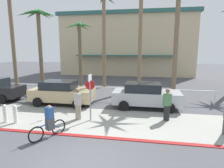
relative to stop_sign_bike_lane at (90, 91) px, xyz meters
name	(u,v)px	position (x,y,z in m)	size (l,w,h in m)	color
ground_plane	(121,96)	(0.93, 5.83, -1.68)	(80.00, 80.00, 0.00)	#4C4C51
sidewalk_strip	(107,121)	(0.93, 0.03, -1.67)	(44.00, 4.00, 0.02)	#9E9E93
curb_paint	(99,137)	(0.93, -1.97, -1.66)	(44.00, 0.24, 0.03)	maroon
building_backdrop	(127,45)	(-0.12, 21.92, 2.95)	(20.17, 9.61, 9.21)	beige
rail_fence	(118,90)	(0.93, 4.33, -0.84)	(18.19, 0.08, 1.04)	white
stop_sign_bike_lane	(90,91)	(0.00, 0.00, 0.00)	(0.52, 0.56, 2.56)	gray
bollard_0	(5,113)	(-4.39, -1.10, -1.16)	(0.20, 0.20, 1.00)	white
bollard_3	(15,114)	(-3.81, -1.08, -1.16)	(0.20, 0.20, 1.00)	white
palm_tree_0	(10,14)	(-9.70, 7.13, 5.45)	(3.00, 3.58, 9.99)	#756047
palm_tree_1	(39,28)	(-6.83, 7.03, 4.07)	(3.59, 3.32, 7.45)	brown
palm_tree_2	(79,40)	(-3.87, 9.54, 3.13)	(3.02, 2.98, 6.57)	brown
palm_tree_3	(104,23)	(-1.30, 9.58, 4.76)	(3.05, 3.22, 9.16)	#846B4C
palm_tree_4	(140,17)	(2.28, 8.98, 5.13)	(2.78, 2.87, 9.90)	#846B4C
palm_tree_5	(178,13)	(5.22, 6.48, 4.98)	(3.19, 3.72, 8.91)	#756047
car_tan_1	(62,92)	(-2.89, 2.71, -0.81)	(4.40, 2.02, 1.69)	tan
car_silver_2	(146,95)	(2.96, 2.88, -0.81)	(4.40, 2.02, 1.69)	#B2B7BC
cyclist_blue_0	(49,122)	(-1.22, -2.32, -0.98)	(0.99, 1.59, 1.50)	black
pedestrian_1	(167,106)	(4.12, 0.70, -0.84)	(0.48, 0.43, 1.79)	#232326
pedestrian_2	(78,105)	(-0.72, 0.02, -0.86)	(0.47, 0.46, 1.75)	gray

